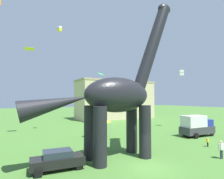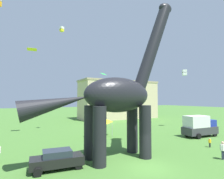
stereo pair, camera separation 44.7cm
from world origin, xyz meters
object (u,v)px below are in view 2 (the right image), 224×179
(festival_canopy_tent, at_px, (100,120))
(parked_box_truck, at_px, (199,126))
(person_far_spectator, at_px, (223,148))
(parked_sedan_left, at_px, (57,159))
(person_watching_child, at_px, (210,142))
(dinosaur_sculpture, at_px, (117,95))
(kite_drifting, at_px, (62,29))
(kite_mid_left, at_px, (103,74))
(kite_far_right, at_px, (32,50))
(kite_near_high, at_px, (184,72))

(festival_canopy_tent, bearing_deg, parked_box_truck, -29.11)
(festival_canopy_tent, bearing_deg, person_far_spectator, -69.38)
(parked_sedan_left, distance_m, person_watching_child, 17.52)
(parked_sedan_left, relative_size, parked_box_truck, 0.76)
(dinosaur_sculpture, relative_size, kite_drifting, 20.86)
(person_watching_child, bearing_deg, parked_box_truck, 135.67)
(dinosaur_sculpture, bearing_deg, parked_box_truck, -19.74)
(parked_box_truck, xyz_separation_m, person_watching_child, (-4.42, -4.66, -0.99))
(dinosaur_sculpture, distance_m, festival_canopy_tent, 11.41)
(person_far_spectator, xyz_separation_m, festival_canopy_tent, (-5.80, 15.41, 1.51))
(parked_box_truck, height_order, person_far_spectator, parked_box_truck)
(parked_sedan_left, bearing_deg, person_watching_child, -0.14)
(dinosaur_sculpture, xyz_separation_m, festival_canopy_tent, (2.92, 10.42, -3.60))
(parked_box_truck, distance_m, person_far_spectator, 10.97)
(person_watching_child, distance_m, kite_mid_left, 26.44)
(kite_far_right, bearing_deg, kite_drifting, -0.89)
(parked_sedan_left, xyz_separation_m, person_watching_child, (17.45, -1.57, -0.15))
(kite_mid_left, bearing_deg, kite_drifting, -150.26)
(parked_sedan_left, distance_m, kite_near_high, 30.40)
(person_watching_child, relative_size, kite_far_right, 0.61)
(festival_canopy_tent, height_order, kite_far_right, kite_far_right)
(kite_mid_left, bearing_deg, person_watching_child, -83.50)
(person_watching_child, xyz_separation_m, kite_near_high, (9.40, 11.45, 10.43))
(dinosaur_sculpture, relative_size, festival_canopy_tent, 5.40)
(person_watching_child, xyz_separation_m, kite_mid_left, (-2.73, 23.95, 10.87))
(person_far_spectator, bearing_deg, festival_canopy_tent, -36.29)
(person_far_spectator, bearing_deg, kite_far_right, -20.84)
(person_far_spectator, relative_size, kite_near_high, 1.53)
(person_watching_child, relative_size, festival_canopy_tent, 0.35)
(person_far_spectator, bearing_deg, kite_mid_left, -57.55)
(person_watching_child, xyz_separation_m, person_far_spectator, (-3.03, -3.37, 0.38))
(kite_far_right, bearing_deg, dinosaur_sculpture, -67.56)
(kite_far_right, bearing_deg, person_watching_child, -43.93)
(parked_sedan_left, height_order, parked_box_truck, parked_box_truck)
(person_far_spectator, height_order, festival_canopy_tent, festival_canopy_tent)
(parked_sedan_left, xyz_separation_m, kite_mid_left, (14.72, 22.38, 10.72))
(person_far_spectator, height_order, kite_drifting, kite_drifting)
(person_watching_child, bearing_deg, kite_far_right, -134.75)
(parked_box_truck, height_order, kite_drifting, kite_drifting)
(kite_near_high, bearing_deg, dinosaur_sculpture, -155.05)
(kite_drifting, relative_size, kite_mid_left, 0.44)
(parked_sedan_left, bearing_deg, dinosaur_sculpture, 5.42)
(parked_sedan_left, relative_size, kite_far_right, 2.44)
(person_far_spectator, distance_m, kite_far_right, 29.04)
(kite_drifting, distance_m, kite_mid_left, 14.18)
(person_watching_child, height_order, festival_canopy_tent, festival_canopy_tent)
(kite_drifting, xyz_separation_m, kite_far_right, (-4.68, 0.07, -4.18))
(festival_canopy_tent, distance_m, kite_near_high, 20.14)
(kite_mid_left, distance_m, kite_far_right, 17.01)
(festival_canopy_tent, xyz_separation_m, kite_near_high, (18.23, -0.58, 8.54))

